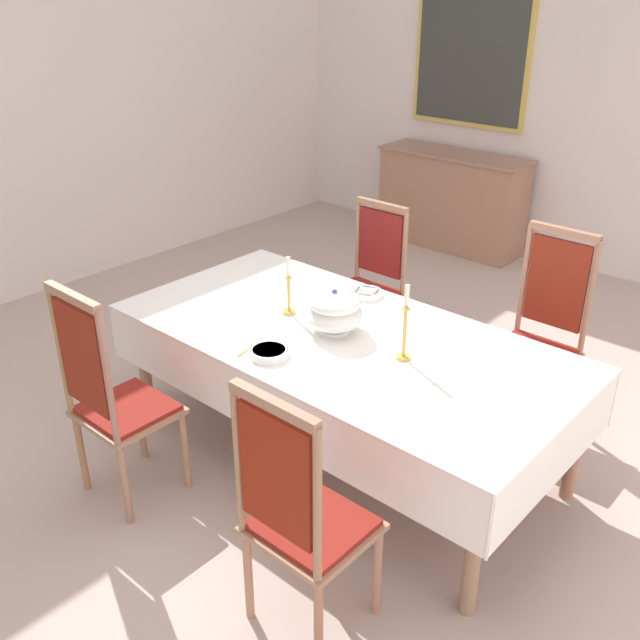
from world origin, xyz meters
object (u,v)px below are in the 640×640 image
chair_south_a (112,397)px  chair_north_a (368,282)px  dining_table (342,347)px  sideboard (451,200)px  spoon_secondary (354,288)px  soup_tureen (334,311)px  bowl_near_right (367,293)px  chair_south_b (300,515)px  candlestick_west (289,292)px  candlestick_east (405,329)px  chair_north_b (540,332)px  spoon_primary (254,345)px  bowl_near_left (269,352)px  framed_painting (471,58)px

chair_south_a → chair_north_a: chair_south_a is taller
dining_table → sideboard: sideboard is taller
chair_south_a → spoon_secondary: (0.28, 1.48, 0.16)m
soup_tureen → bowl_near_right: bearing=107.8°
dining_table → chair_south_b: size_ratio=2.09×
bowl_near_right → spoon_secondary: (-0.12, 0.03, -0.01)m
soup_tureen → candlestick_west: 0.32m
chair_south_a → candlestick_east: 1.43m
soup_tureen → candlestick_west: size_ratio=0.92×
chair_north_b → spoon_primary: bearing=57.5°
spoon_primary → sideboard: size_ratio=0.12×
chair_south_a → bowl_near_left: chair_south_a is taller
chair_south_a → candlestick_east: bearing=45.4°
dining_table → bowl_near_left: (-0.12, -0.41, 0.10)m
bowl_near_right → sideboard: 3.06m
chair_south_b → sideboard: 4.72m
candlestick_east → sideboard: (-1.76, 3.27, -0.45)m
bowl_near_left → framed_painting: size_ratio=0.16×
spoon_primary → chair_north_b: bearing=47.0°
dining_table → sideboard: (-1.38, 3.27, -0.22)m
soup_tureen → candlestick_east: size_ratio=0.78×
chair_north_a → candlestick_east: (0.98, -0.99, 0.35)m
soup_tureen → sideboard: soup_tureen is taller
chair_north_b → candlestick_west: (-1.01, -1.00, 0.29)m
bowl_near_left → bowl_near_right: bearing=95.6°
chair_south_a → spoon_secondary: size_ratio=6.60×
bowl_near_left → chair_north_a: bearing=109.0°
bowl_near_right → soup_tureen: bearing=-72.2°
dining_table → spoon_primary: 0.47m
soup_tureen → sideboard: 3.55m
spoon_primary → framed_painting: bearing=96.5°
chair_south_b → soup_tureen: (-0.68, 0.99, 0.28)m
spoon_secondary → chair_north_b: bearing=33.7°
soup_tureen → bowl_near_right: soup_tureen is taller
framed_painting → soup_tureen: bearing=-68.5°
spoon_primary → chair_south_b: bearing=-45.1°
dining_table → bowl_near_right: (-0.21, 0.46, 0.09)m
chair_south_b → framed_painting: bearing=114.6°
dining_table → candlestick_west: (-0.38, 0.00, 0.20)m
bowl_near_right → spoon_secondary: bowl_near_right is taller
candlestick_west → framed_painting: size_ratio=0.27×
bowl_near_left → sideboard: size_ratio=0.14×
chair_north_a → chair_south_b: size_ratio=0.93×
sideboard → spoon_primary: bearing=107.1°
spoon_primary → chair_south_a: bearing=-130.2°
chair_south_a → chair_north_a: (0.00, 1.98, -0.03)m
candlestick_west → candlestick_east: candlestick_east is taller
chair_south_a → spoon_primary: 0.72m
candlestick_east → bowl_near_left: size_ratio=1.96×
bowl_near_left → spoon_primary: (-0.13, 0.03, -0.02)m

